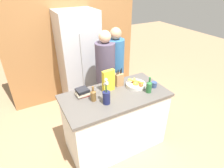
{
  "coord_description": "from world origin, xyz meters",
  "views": [
    {
      "loc": [
        -1.07,
        -1.89,
        2.36
      ],
      "look_at": [
        0.0,
        0.09,
        1.06
      ],
      "focal_mm": 30.0,
      "sensor_mm": 36.0,
      "label": 1
    }
  ],
  "objects_px": {
    "bottle_oil": "(93,95)",
    "person_in_blue": "(115,68)",
    "bottle_vinegar": "(149,86)",
    "fruit_bowl": "(136,84)",
    "coffee_mug": "(154,85)",
    "person_at_sink": "(105,73)",
    "refrigerator": "(79,61)",
    "cereal_box": "(108,81)",
    "knife_block": "(119,79)",
    "flower_vase": "(106,96)",
    "book_stack": "(83,92)"
  },
  "relations": [
    {
      "from": "knife_block",
      "to": "person_in_blue",
      "type": "bearing_deg",
      "value": 65.76
    },
    {
      "from": "flower_vase",
      "to": "book_stack",
      "type": "relative_size",
      "value": 1.77
    },
    {
      "from": "bottle_oil",
      "to": "coffee_mug",
      "type": "bearing_deg",
      "value": -6.61
    },
    {
      "from": "refrigerator",
      "to": "person_at_sink",
      "type": "relative_size",
      "value": 1.13
    },
    {
      "from": "knife_block",
      "to": "bottle_vinegar",
      "type": "distance_m",
      "value": 0.46
    },
    {
      "from": "fruit_bowl",
      "to": "bottle_oil",
      "type": "xyz_separation_m",
      "value": [
        -0.7,
        -0.03,
        0.04
      ]
    },
    {
      "from": "fruit_bowl",
      "to": "person_at_sink",
      "type": "relative_size",
      "value": 0.18
    },
    {
      "from": "bottle_oil",
      "to": "flower_vase",
      "type": "bearing_deg",
      "value": -48.87
    },
    {
      "from": "coffee_mug",
      "to": "person_at_sink",
      "type": "bearing_deg",
      "value": 120.04
    },
    {
      "from": "refrigerator",
      "to": "knife_block",
      "type": "bearing_deg",
      "value": -80.08
    },
    {
      "from": "refrigerator",
      "to": "bottle_vinegar",
      "type": "bearing_deg",
      "value": -72.73
    },
    {
      "from": "bottle_vinegar",
      "to": "bottle_oil",
      "type": "bearing_deg",
      "value": 166.56
    },
    {
      "from": "person_at_sink",
      "to": "knife_block",
      "type": "bearing_deg",
      "value": -80.64
    },
    {
      "from": "cereal_box",
      "to": "coffee_mug",
      "type": "distance_m",
      "value": 0.68
    },
    {
      "from": "person_in_blue",
      "to": "knife_block",
      "type": "bearing_deg",
      "value": -107.23
    },
    {
      "from": "flower_vase",
      "to": "cereal_box",
      "type": "height_order",
      "value": "flower_vase"
    },
    {
      "from": "flower_vase",
      "to": "book_stack",
      "type": "xyz_separation_m",
      "value": [
        -0.2,
        0.32,
        -0.07
      ]
    },
    {
      "from": "refrigerator",
      "to": "fruit_bowl",
      "type": "relative_size",
      "value": 6.45
    },
    {
      "from": "flower_vase",
      "to": "cereal_box",
      "type": "distance_m",
      "value": 0.32
    },
    {
      "from": "coffee_mug",
      "to": "fruit_bowl",
      "type": "bearing_deg",
      "value": 148.79
    },
    {
      "from": "flower_vase",
      "to": "refrigerator",
      "type": "bearing_deg",
      "value": 83.54
    },
    {
      "from": "refrigerator",
      "to": "cereal_box",
      "type": "xyz_separation_m",
      "value": [
        -0.0,
        -1.22,
        0.16
      ]
    },
    {
      "from": "bottle_oil",
      "to": "person_in_blue",
      "type": "xyz_separation_m",
      "value": [
        0.73,
        0.71,
        -0.07
      ]
    },
    {
      "from": "person_at_sink",
      "to": "person_in_blue",
      "type": "distance_m",
      "value": 0.25
    },
    {
      "from": "fruit_bowl",
      "to": "coffee_mug",
      "type": "xyz_separation_m",
      "value": [
        0.22,
        -0.14,
        0.0
      ]
    },
    {
      "from": "bottle_vinegar",
      "to": "person_in_blue",
      "type": "distance_m",
      "value": 0.89
    },
    {
      "from": "coffee_mug",
      "to": "bottle_oil",
      "type": "distance_m",
      "value": 0.93
    },
    {
      "from": "book_stack",
      "to": "person_in_blue",
      "type": "height_order",
      "value": "person_in_blue"
    },
    {
      "from": "cereal_box",
      "to": "book_stack",
      "type": "distance_m",
      "value": 0.39
    },
    {
      "from": "refrigerator",
      "to": "book_stack",
      "type": "distance_m",
      "value": 1.22
    },
    {
      "from": "book_stack",
      "to": "bottle_vinegar",
      "type": "bearing_deg",
      "value": -23.42
    },
    {
      "from": "bottle_oil",
      "to": "bottle_vinegar",
      "type": "xyz_separation_m",
      "value": [
        0.77,
        -0.18,
        0.01
      ]
    },
    {
      "from": "knife_block",
      "to": "refrigerator",
      "type": "bearing_deg",
      "value": 99.92
    },
    {
      "from": "coffee_mug",
      "to": "bottle_vinegar",
      "type": "distance_m",
      "value": 0.18
    },
    {
      "from": "person_in_blue",
      "to": "bottle_vinegar",
      "type": "bearing_deg",
      "value": -80.48
    },
    {
      "from": "bottle_oil",
      "to": "person_at_sink",
      "type": "xyz_separation_m",
      "value": [
        0.49,
        0.63,
        -0.08
      ]
    },
    {
      "from": "flower_vase",
      "to": "coffee_mug",
      "type": "relative_size",
      "value": 3.51
    },
    {
      "from": "cereal_box",
      "to": "bottle_oil",
      "type": "relative_size",
      "value": 1.51
    },
    {
      "from": "book_stack",
      "to": "bottle_vinegar",
      "type": "relative_size",
      "value": 0.87
    },
    {
      "from": "coffee_mug",
      "to": "cereal_box",
      "type": "bearing_deg",
      "value": 159.81
    },
    {
      "from": "knife_block",
      "to": "person_in_blue",
      "type": "xyz_separation_m",
      "value": [
        0.23,
        0.52,
        -0.09
      ]
    },
    {
      "from": "refrigerator",
      "to": "person_at_sink",
      "type": "distance_m",
      "value": 0.75
    },
    {
      "from": "fruit_bowl",
      "to": "coffee_mug",
      "type": "distance_m",
      "value": 0.26
    },
    {
      "from": "refrigerator",
      "to": "flower_vase",
      "type": "bearing_deg",
      "value": -96.46
    },
    {
      "from": "fruit_bowl",
      "to": "person_in_blue",
      "type": "height_order",
      "value": "person_in_blue"
    },
    {
      "from": "book_stack",
      "to": "bottle_vinegar",
      "type": "xyz_separation_m",
      "value": [
        0.84,
        -0.37,
        0.04
      ]
    },
    {
      "from": "refrigerator",
      "to": "bottle_oil",
      "type": "relative_size",
      "value": 8.91
    },
    {
      "from": "bottle_oil",
      "to": "person_in_blue",
      "type": "distance_m",
      "value": 1.02
    },
    {
      "from": "cereal_box",
      "to": "person_at_sink",
      "type": "height_order",
      "value": "person_at_sink"
    },
    {
      "from": "bottle_vinegar",
      "to": "person_at_sink",
      "type": "relative_size",
      "value": 0.14
    }
  ]
}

